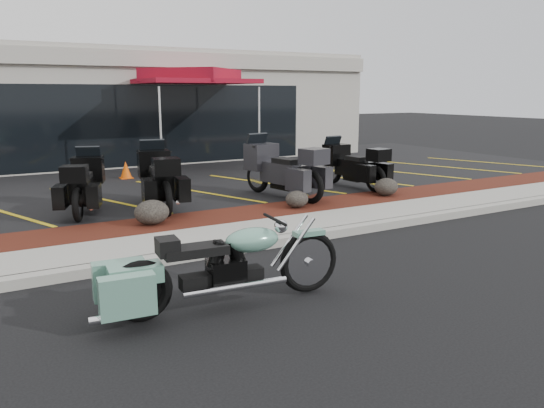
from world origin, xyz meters
TOP-DOWN VIEW (x-y plane):
  - ground at (0.00, 0.00)m, footprint 90.00×90.00m
  - curb at (0.00, 0.90)m, footprint 24.00×0.25m
  - sidewalk at (0.00, 1.60)m, footprint 24.00×1.20m
  - mulch_bed at (0.00, 2.80)m, footprint 24.00×1.20m
  - upper_lot at (0.00, 8.20)m, footprint 26.00×9.60m
  - dealership_building at (0.00, 14.47)m, footprint 18.00×8.16m
  - boulder_left at (-1.94, 2.77)m, footprint 0.65×0.54m
  - boulder_mid at (1.17, 2.69)m, footprint 0.51×0.43m
  - boulder_right at (3.72, 2.78)m, footprint 0.59×0.49m
  - hero_cruiser at (-1.07, -1.17)m, footprint 3.10×1.02m
  - touring_black_front at (-2.56, 5.19)m, footprint 1.52×2.36m
  - touring_black_mid at (-1.21, 4.98)m, footprint 1.27×2.50m
  - touring_grey at (1.29, 4.70)m, footprint 1.46×2.64m
  - touring_black_rear at (3.66, 4.86)m, footprint 1.03×2.26m
  - traffic_cone at (-0.97, 8.47)m, footprint 0.36×0.36m
  - popup_canopy at (1.50, 9.49)m, footprint 3.75×3.75m

SIDE VIEW (x-z plane):
  - ground at x=0.00m, z-range 0.00..0.00m
  - curb at x=0.00m, z-range 0.00..0.15m
  - sidewalk at x=0.00m, z-range 0.00..0.15m
  - upper_lot at x=0.00m, z-range 0.00..0.15m
  - mulch_bed at x=0.00m, z-range 0.00..0.16m
  - boulder_mid at x=1.17m, z-range 0.16..0.52m
  - boulder_right at x=3.72m, z-range 0.16..0.58m
  - boulder_left at x=-1.94m, z-range 0.16..0.62m
  - traffic_cone at x=-0.97m, z-range 0.15..0.64m
  - hero_cruiser at x=-1.07m, z-range 0.00..1.07m
  - touring_black_rear at x=3.66m, z-range 0.15..1.43m
  - touring_black_front at x=-2.56m, z-range 0.15..1.43m
  - touring_black_mid at x=-1.21m, z-range 0.15..1.54m
  - touring_grey at x=1.29m, z-range 0.15..1.60m
  - dealership_building at x=0.00m, z-range 0.01..4.01m
  - popup_canopy at x=1.50m, z-range 1.43..4.55m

